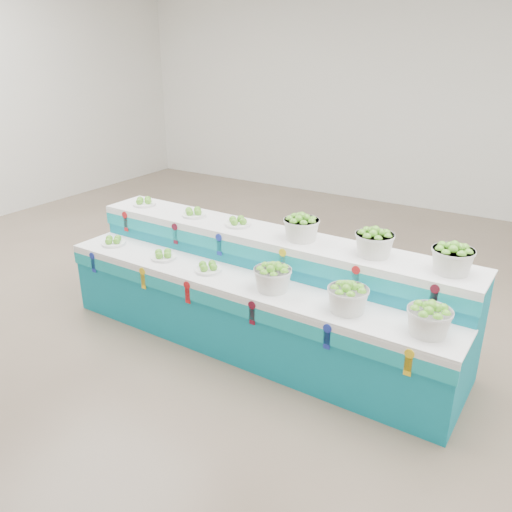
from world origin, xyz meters
name	(u,v)px	position (x,y,z in m)	size (l,w,h in m)	color
ground	(216,316)	(0.00, 0.00, 0.00)	(10.00, 10.00, 0.00)	brown
back_wall	(391,85)	(0.00, 5.00, 2.00)	(10.00, 10.00, 0.00)	silver
display_stand	(256,292)	(0.61, -0.18, 0.51)	(3.86, 1.00, 1.02)	#0E86A0
plate_lower_left	(113,240)	(-1.00, -0.39, 0.77)	(0.24, 0.24, 0.10)	white
plate_lower_mid	(163,254)	(-0.31, -0.40, 0.77)	(0.24, 0.24, 0.10)	white
plate_lower_right	(208,266)	(0.24, -0.41, 0.77)	(0.24, 0.24, 0.10)	white
basket_lower_left	(273,277)	(0.93, -0.43, 0.84)	(0.32, 0.32, 0.23)	silver
basket_lower_mid	(348,297)	(1.60, -0.44, 0.84)	(0.32, 0.32, 0.23)	silver
basket_lower_right	(429,319)	(2.23, -0.46, 0.84)	(0.32, 0.32, 0.23)	silver
plate_upper_left	(144,201)	(-0.99, 0.09, 1.07)	(0.24, 0.24, 0.10)	white
plate_upper_mid	(194,212)	(-0.30, 0.08, 1.07)	(0.24, 0.24, 0.10)	white
plate_upper_right	(238,221)	(0.25, 0.06, 1.07)	(0.24, 0.24, 0.10)	white
basket_upper_left	(301,227)	(0.94, 0.05, 1.14)	(0.32, 0.32, 0.23)	silver
basket_upper_mid	(374,242)	(1.61, 0.04, 1.14)	(0.32, 0.32, 0.23)	silver
basket_upper_right	(453,258)	(2.24, 0.02, 1.14)	(0.32, 0.32, 0.23)	silver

